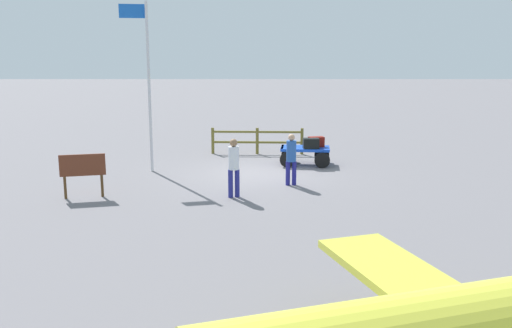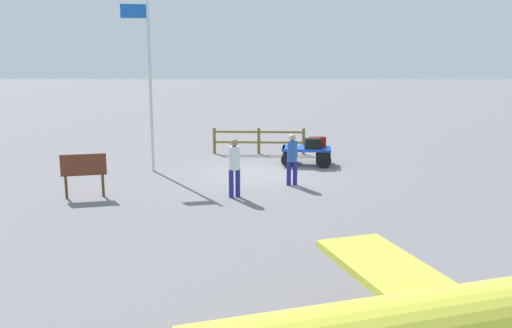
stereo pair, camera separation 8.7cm
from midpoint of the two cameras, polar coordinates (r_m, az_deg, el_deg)
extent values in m
plane|color=slate|center=(19.59, 0.46, -0.92)|extent=(120.00, 120.00, 0.00)
cube|color=blue|center=(20.93, 5.26, 1.57)|extent=(1.88, 1.17, 0.10)
cube|color=blue|center=(20.96, 2.94, 1.62)|extent=(0.17, 0.94, 0.10)
cylinder|color=black|center=(20.51, 3.46, 0.44)|extent=(0.57, 0.18, 0.56)
cylinder|color=black|center=(21.52, 3.60, 0.97)|extent=(0.57, 0.18, 0.56)
cylinder|color=black|center=(20.49, 6.97, 0.36)|extent=(0.57, 0.18, 0.56)
cylinder|color=black|center=(21.50, 6.94, 0.90)|extent=(0.57, 0.18, 0.56)
cube|color=maroon|center=(21.01, 6.37, 2.24)|extent=(0.62, 0.41, 0.37)
cube|color=black|center=(20.65, 5.85, 2.08)|extent=(0.59, 0.40, 0.37)
cylinder|color=navy|center=(17.84, 4.12, -0.94)|extent=(0.14, 0.14, 0.77)
cylinder|color=navy|center=(17.81, 3.48, -0.95)|extent=(0.14, 0.14, 0.77)
cylinder|color=#2754A8|center=(17.68, 3.83, 1.31)|extent=(0.33, 0.33, 0.66)
sphere|color=tan|center=(17.61, 3.85, 2.70)|extent=(0.21, 0.21, 0.21)
cylinder|color=navy|center=(16.38, -1.70, -1.94)|extent=(0.14, 0.14, 0.83)
cylinder|color=navy|center=(16.33, -2.37, -1.99)|extent=(0.14, 0.14, 0.83)
cylinder|color=silver|center=(16.20, -2.06, 0.61)|extent=(0.39, 0.39, 0.67)
sphere|color=#906C4D|center=(16.12, -2.07, 2.17)|extent=(0.22, 0.22, 0.22)
cube|color=#D1CE3C|center=(7.11, 21.21, -15.15)|extent=(2.96, 6.22, 0.12)
cylinder|color=silver|center=(19.83, -10.51, 7.53)|extent=(0.10, 0.10, 5.81)
cube|color=blue|center=(19.91, -12.19, 14.90)|extent=(0.84, 0.22, 0.46)
cylinder|color=#4C3319|center=(17.04, -15.09, -2.11)|extent=(0.08, 0.08, 0.65)
cylinder|color=#4C3319|center=(17.12, -18.53, -2.26)|extent=(0.08, 0.08, 0.65)
cube|color=brown|center=(16.94, -16.94, -0.08)|extent=(1.26, 0.36, 0.63)
cylinder|color=brown|center=(23.03, 4.94, 2.30)|extent=(0.12, 0.12, 1.07)
cylinder|color=brown|center=(23.03, 0.39, 2.34)|extent=(0.12, 0.12, 1.07)
cylinder|color=brown|center=(23.17, -4.13, 2.37)|extent=(0.12, 0.12, 1.07)
cube|color=brown|center=(22.97, 0.39, 3.27)|extent=(3.65, 0.22, 0.08)
cube|color=brown|center=(23.04, 0.39, 2.21)|extent=(3.65, 0.22, 0.08)
camera|label=1|loc=(0.04, -89.81, 0.04)|focal=39.50mm
camera|label=2|loc=(0.04, 90.19, -0.04)|focal=39.50mm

